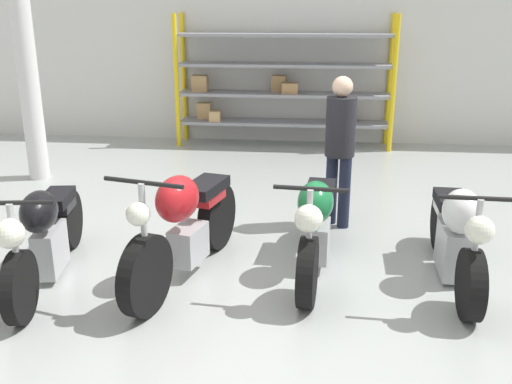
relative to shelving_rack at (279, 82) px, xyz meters
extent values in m
plane|color=#9EA3A0|center=(0.10, -5.25, -1.09)|extent=(30.00, 30.00, 0.00)
cube|color=silver|center=(0.10, 0.36, 0.71)|extent=(30.00, 0.08, 3.60)
cylinder|color=yellow|center=(-1.73, -0.28, 0.02)|extent=(0.08, 0.08, 2.23)
cylinder|color=yellow|center=(1.89, -0.28, 0.02)|extent=(0.08, 0.08, 2.23)
cylinder|color=yellow|center=(-1.73, 0.27, 0.02)|extent=(0.08, 0.08, 2.23)
cylinder|color=yellow|center=(1.89, 0.27, 0.02)|extent=(0.08, 0.08, 2.23)
cube|color=gray|center=(0.08, -0.01, -0.69)|extent=(3.62, 0.55, 0.05)
cube|color=gray|center=(0.08, -0.01, -0.20)|extent=(3.62, 0.55, 0.05)
cube|color=gray|center=(0.08, -0.01, 0.30)|extent=(3.62, 0.55, 0.05)
cube|color=gray|center=(0.08, -0.01, 0.79)|extent=(3.62, 0.55, 0.05)
cube|color=#A87F51|center=(0.18, -0.07, -0.08)|extent=(0.29, 0.27, 0.18)
cube|color=tan|center=(-1.39, 0.02, -0.04)|extent=(0.27, 0.26, 0.27)
cube|color=tan|center=(-1.11, -0.10, -0.58)|extent=(0.20, 0.27, 0.17)
cube|color=tan|center=(-0.02, 0.15, -0.04)|extent=(0.26, 0.19, 0.27)
cube|color=tan|center=(-1.35, 0.12, -0.53)|extent=(0.25, 0.20, 0.28)
cube|color=#A87F51|center=(1.18, 0.01, -0.56)|extent=(0.24, 0.24, 0.22)
cylinder|color=silver|center=(-3.26, -2.39, 0.71)|extent=(0.28, 0.28, 3.60)
cylinder|color=black|center=(-1.59, -6.13, -0.80)|extent=(0.19, 0.59, 0.58)
cylinder|color=black|center=(-1.80, -4.68, -0.80)|extent=(0.19, 0.59, 0.58)
cube|color=#ADADB2|center=(-1.70, -5.36, -0.83)|extent=(0.26, 0.52, 0.41)
ellipsoid|color=black|center=(-1.68, -5.53, -0.40)|extent=(0.37, 0.52, 0.35)
cube|color=black|center=(-1.75, -5.03, -0.46)|extent=(0.31, 0.51, 0.10)
cube|color=black|center=(-1.77, -4.94, -0.55)|extent=(0.26, 0.36, 0.12)
cylinder|color=#ADADB2|center=(-1.59, -6.11, -0.46)|extent=(0.06, 0.06, 0.67)
sphere|color=silver|center=(-1.58, -6.18, -0.33)|extent=(0.23, 0.23, 0.23)
cylinder|color=black|center=(-1.59, -6.08, -0.13)|extent=(0.64, 0.13, 0.04)
cylinder|color=black|center=(-0.66, -5.92, -0.76)|extent=(0.29, 0.68, 0.66)
cylinder|color=black|center=(-0.32, -4.57, -0.76)|extent=(0.29, 0.68, 0.66)
cube|color=#ADADB2|center=(-0.47, -5.19, -0.79)|extent=(0.32, 0.44, 0.33)
ellipsoid|color=#B2191E|center=(-0.52, -5.36, -0.31)|extent=(0.45, 0.56, 0.40)
cube|color=black|center=(-0.38, -4.82, -0.37)|extent=(0.41, 0.62, 0.10)
cube|color=#B2191E|center=(-0.38, -4.80, -0.46)|extent=(0.33, 0.45, 0.12)
cylinder|color=#ADADB2|center=(-0.65, -5.90, -0.38)|extent=(0.06, 0.06, 0.75)
sphere|color=silver|center=(-0.67, -5.97, -0.23)|extent=(0.18, 0.18, 0.18)
cylinder|color=black|center=(-0.64, -5.87, -0.01)|extent=(0.66, 0.20, 0.04)
cylinder|color=black|center=(0.61, -5.65, -0.79)|extent=(0.18, 0.60, 0.59)
cylinder|color=black|center=(0.73, -4.29, -0.79)|extent=(0.18, 0.60, 0.59)
cube|color=#ADADB2|center=(0.67, -4.92, -0.82)|extent=(0.28, 0.43, 0.34)
ellipsoid|color=#196B38|center=(0.66, -5.09, -0.39)|extent=(0.36, 0.48, 0.37)
cube|color=black|center=(0.70, -4.57, -0.44)|extent=(0.31, 0.56, 0.10)
cube|color=#196B38|center=(0.70, -4.52, -0.53)|extent=(0.26, 0.39, 0.12)
cylinder|color=#ADADB2|center=(0.61, -5.63, -0.45)|extent=(0.05, 0.05, 0.69)
sphere|color=silver|center=(0.60, -5.70, -0.31)|extent=(0.22, 0.22, 0.22)
cylinder|color=black|center=(0.61, -5.60, -0.10)|extent=(0.59, 0.09, 0.04)
cylinder|color=black|center=(1.87, -5.72, -0.80)|extent=(0.15, 0.58, 0.57)
cylinder|color=black|center=(1.92, -4.34, -0.80)|extent=(0.15, 0.58, 0.57)
cube|color=#ADADB2|center=(1.90, -4.98, -0.83)|extent=(0.25, 0.53, 0.44)
ellipsoid|color=silver|center=(1.89, -5.15, -0.40)|extent=(0.34, 0.44, 0.38)
cube|color=black|center=(1.91, -4.69, -0.46)|extent=(0.29, 0.48, 0.10)
cube|color=silver|center=(1.92, -4.58, -0.55)|extent=(0.24, 0.34, 0.12)
cylinder|color=#ADADB2|center=(1.87, -5.70, -0.46)|extent=(0.05, 0.05, 0.69)
sphere|color=silver|center=(1.87, -5.77, -0.33)|extent=(0.22, 0.22, 0.22)
cylinder|color=black|center=(1.87, -5.67, -0.11)|extent=(0.60, 0.06, 0.04)
cylinder|color=#1E2338|center=(0.83, -3.75, -0.69)|extent=(0.13, 0.13, 0.80)
cylinder|color=#1E2338|center=(0.97, -3.86, -0.69)|extent=(0.13, 0.13, 0.80)
cylinder|color=#232328|center=(0.90, -3.81, 0.03)|extent=(0.45, 0.45, 0.63)
sphere|color=beige|center=(0.90, -3.81, 0.45)|extent=(0.22, 0.22, 0.22)
camera|label=1|loc=(0.63, -9.85, 1.26)|focal=40.00mm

